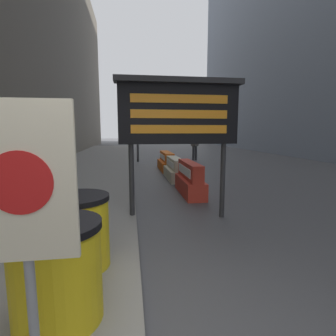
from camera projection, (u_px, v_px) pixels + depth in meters
name	position (u px, v px, depth m)	size (l,w,h in m)	color
bare_tree	(51.00, 135.00, 11.20)	(1.43, 1.53, 2.81)	#4C3D2D
barrel_drum_foreground	(57.00, 272.00, 2.22)	(0.77, 0.77, 0.87)	yellow
barrel_drum_middle	(77.00, 231.00, 3.13)	(0.77, 0.77, 0.87)	yellow
warning_sign	(23.00, 202.00, 1.50)	(0.61, 0.08, 1.80)	gray
message_board	(179.00, 114.00, 4.96)	(2.40, 0.36, 2.71)	#28282B
jersey_barrier_red_striped	(190.00, 180.00, 7.24)	(0.51, 1.85, 0.90)	red
jersey_barrier_cream	(175.00, 170.00, 9.55)	(0.62, 1.97, 0.77)	beige
jersey_barrier_orange_far	(167.00, 162.00, 11.76)	(0.63, 2.08, 0.81)	orange
traffic_cone_near	(168.00, 158.00, 13.86)	(0.35, 0.35, 0.63)	black
traffic_light_near_curb	(137.00, 104.00, 14.44)	(0.28, 0.44, 4.43)	#2D2D30
pedestrian_worker	(195.00, 143.00, 15.58)	(0.52, 0.53, 1.77)	#333338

